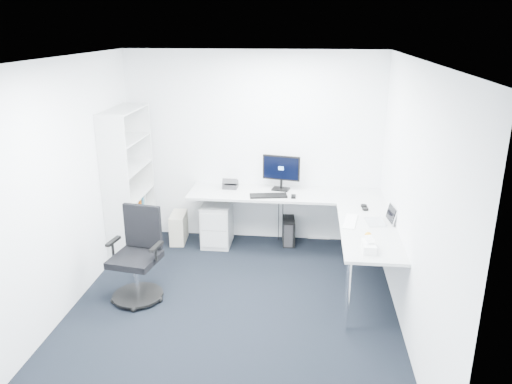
# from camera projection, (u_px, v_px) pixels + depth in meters

# --- Properties ---
(ground) EXTENTS (4.20, 4.20, 0.00)m
(ground) POSITION_uv_depth(u_px,v_px,m) (232.00, 312.00, 5.50)
(ground) COLOR black
(ceiling) EXTENTS (4.20, 4.20, 0.00)m
(ceiling) POSITION_uv_depth(u_px,v_px,m) (228.00, 59.00, 4.64)
(ceiling) COLOR white
(wall_back) EXTENTS (3.60, 0.02, 2.70)m
(wall_back) POSITION_uv_depth(u_px,v_px,m) (253.00, 148.00, 7.05)
(wall_back) COLOR white
(wall_back) RESTS_ON ground
(wall_front) EXTENTS (3.60, 0.02, 2.70)m
(wall_front) POSITION_uv_depth(u_px,v_px,m) (178.00, 306.00, 3.09)
(wall_front) COLOR white
(wall_front) RESTS_ON ground
(wall_left) EXTENTS (0.02, 4.20, 2.70)m
(wall_left) POSITION_uv_depth(u_px,v_px,m) (62.00, 190.00, 5.25)
(wall_left) COLOR white
(wall_left) RESTS_ON ground
(wall_right) EXTENTS (0.02, 4.20, 2.70)m
(wall_right) POSITION_uv_depth(u_px,v_px,m) (412.00, 203.00, 4.89)
(wall_right) COLOR white
(wall_right) RESTS_ON ground
(l_desk) EXTENTS (2.79, 1.56, 0.82)m
(l_desk) POSITION_uv_depth(u_px,v_px,m) (289.00, 230.00, 6.64)
(l_desk) COLOR #B5B8B8
(l_desk) RESTS_ON ground
(drawer_pedestal) EXTENTS (0.40, 0.50, 0.61)m
(drawer_pedestal) POSITION_uv_depth(u_px,v_px,m) (217.00, 224.00, 7.11)
(drawer_pedestal) COLOR #B5B8B8
(drawer_pedestal) RESTS_ON ground
(bookshelf) EXTENTS (0.39, 1.00, 1.99)m
(bookshelf) POSITION_uv_depth(u_px,v_px,m) (128.00, 182.00, 6.72)
(bookshelf) COLOR silver
(bookshelf) RESTS_ON ground
(task_chair) EXTENTS (0.69, 0.69, 1.07)m
(task_chair) POSITION_uv_depth(u_px,v_px,m) (135.00, 257.00, 5.59)
(task_chair) COLOR black
(task_chair) RESTS_ON ground
(black_pc_tower) EXTENTS (0.20, 0.39, 0.37)m
(black_pc_tower) POSITION_uv_depth(u_px,v_px,m) (289.00, 231.00, 7.18)
(black_pc_tower) COLOR black
(black_pc_tower) RESTS_ON ground
(beige_pc_tower) EXTENTS (0.24, 0.46, 0.42)m
(beige_pc_tower) POSITION_uv_depth(u_px,v_px,m) (179.00, 228.00, 7.23)
(beige_pc_tower) COLOR #BEB8A1
(beige_pc_tower) RESTS_ON ground
(power_strip) EXTENTS (0.32, 0.06, 0.04)m
(power_strip) POSITION_uv_depth(u_px,v_px,m) (319.00, 237.00, 7.39)
(power_strip) COLOR white
(power_strip) RESTS_ON ground
(monitor) EXTENTS (0.55, 0.27, 0.51)m
(monitor) POSITION_uv_depth(u_px,v_px,m) (281.00, 172.00, 6.89)
(monitor) COLOR black
(monitor) RESTS_ON l_desk
(black_keyboard) EXTENTS (0.52, 0.26, 0.02)m
(black_keyboard) POSITION_uv_depth(u_px,v_px,m) (268.00, 196.00, 6.69)
(black_keyboard) COLOR black
(black_keyboard) RESTS_ON l_desk
(mouse) EXTENTS (0.06, 0.10, 0.03)m
(mouse) POSITION_uv_depth(u_px,v_px,m) (293.00, 196.00, 6.65)
(mouse) COLOR black
(mouse) RESTS_ON l_desk
(desk_phone) EXTENTS (0.21, 0.21, 0.14)m
(desk_phone) POSITION_uv_depth(u_px,v_px,m) (230.00, 183.00, 7.04)
(desk_phone) COLOR #28282A
(desk_phone) RESTS_ON l_desk
(laptop) EXTENTS (0.34, 0.33, 0.21)m
(laptop) POSITION_uv_depth(u_px,v_px,m) (376.00, 214.00, 5.78)
(laptop) COLOR silver
(laptop) RESTS_ON l_desk
(white_keyboard) EXTENTS (0.21, 0.48, 0.02)m
(white_keyboard) POSITION_uv_depth(u_px,v_px,m) (350.00, 221.00, 5.83)
(white_keyboard) COLOR white
(white_keyboard) RESTS_ON l_desk
(headphones) EXTENTS (0.13, 0.19, 0.05)m
(headphones) POSITION_uv_depth(u_px,v_px,m) (365.00, 207.00, 6.26)
(headphones) COLOR black
(headphones) RESTS_ON l_desk
(orange_fruit) EXTENTS (0.08, 0.08, 0.08)m
(orange_fruit) POSITION_uv_depth(u_px,v_px,m) (368.00, 236.00, 5.36)
(orange_fruit) COLOR orange
(orange_fruit) RESTS_ON l_desk
(tissue_box) EXTENTS (0.13, 0.25, 0.09)m
(tissue_box) POSITION_uv_depth(u_px,v_px,m) (369.00, 247.00, 5.08)
(tissue_box) COLOR white
(tissue_box) RESTS_ON l_desk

